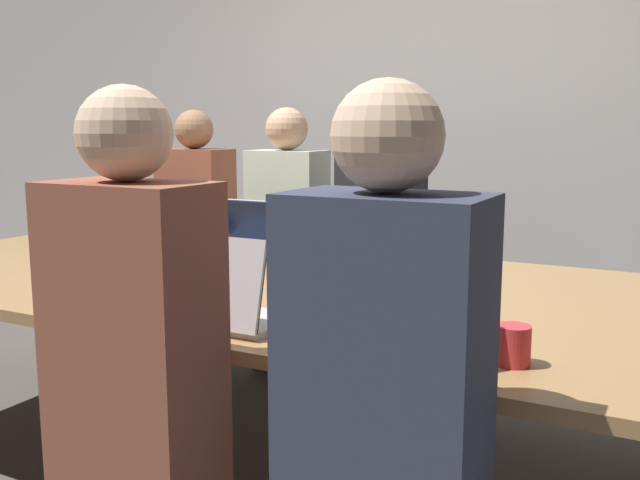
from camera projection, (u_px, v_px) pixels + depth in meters
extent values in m
plane|color=#4C4742|center=(255.00, 460.00, 2.87)|extent=(24.00, 24.00, 0.00)
cube|color=#BCB7B2|center=(427.00, 115.00, 4.38)|extent=(12.00, 0.06, 2.80)
cube|color=#9E7547|center=(252.00, 282.00, 2.76)|extent=(3.32, 1.57, 0.04)
cylinder|color=#4C4C51|center=(92.00, 300.00, 4.03)|extent=(0.08, 0.08, 0.71)
cube|color=#B7B7BC|center=(247.00, 244.00, 3.46)|extent=(0.33, 0.20, 0.02)
cube|color=#B7B7BC|center=(256.00, 220.00, 3.52)|extent=(0.34, 0.07, 0.20)
cube|color=#0F1933|center=(255.00, 221.00, 3.51)|extent=(0.33, 0.06, 0.20)
cube|color=#2D2D38|center=(288.00, 329.00, 3.93)|extent=(0.32, 0.24, 0.45)
cube|color=beige|center=(287.00, 221.00, 3.83)|extent=(0.40, 0.24, 0.75)
sphere|color=tan|center=(287.00, 129.00, 3.75)|extent=(0.23, 0.23, 0.23)
cylinder|color=#232328|center=(205.00, 235.00, 3.56)|extent=(0.07, 0.07, 0.08)
cube|color=#B7B7BC|center=(233.00, 319.00, 2.12)|extent=(0.33, 0.25, 0.02)
cube|color=#B7B7BC|center=(210.00, 282.00, 2.00)|extent=(0.34, 0.07, 0.25)
cube|color=black|center=(212.00, 282.00, 2.01)|extent=(0.33, 0.07, 0.25)
cube|color=brown|center=(134.00, 338.00, 1.72)|extent=(0.40, 0.24, 0.75)
sphere|color=beige|center=(125.00, 133.00, 1.64)|extent=(0.22, 0.22, 0.22)
cylinder|color=brown|center=(172.00, 293.00, 2.27)|extent=(0.09, 0.09, 0.10)
cylinder|color=#ADD1E0|center=(338.00, 297.00, 2.07)|extent=(0.08, 0.08, 0.17)
cylinder|color=#ADD1E0|center=(338.00, 262.00, 2.06)|extent=(0.04, 0.04, 0.04)
cube|color=gray|center=(138.00, 237.00, 3.68)|extent=(0.31, 0.22, 0.02)
cube|color=gray|center=(149.00, 212.00, 3.74)|extent=(0.32, 0.06, 0.22)
cube|color=silver|center=(148.00, 213.00, 3.73)|extent=(0.31, 0.06, 0.22)
cube|color=#2D2D38|center=(199.00, 318.00, 4.15)|extent=(0.32, 0.24, 0.45)
cube|color=brown|center=(196.00, 216.00, 4.06)|extent=(0.40, 0.24, 0.75)
sphere|color=#9E7051|center=(194.00, 129.00, 3.98)|extent=(0.22, 0.22, 0.22)
cube|color=#B7B7BC|center=(350.00, 256.00, 3.14)|extent=(0.36, 0.21, 0.02)
cube|color=#B7B7BC|center=(357.00, 229.00, 3.19)|extent=(0.36, 0.08, 0.20)
cube|color=#0F1933|center=(356.00, 231.00, 3.18)|extent=(0.36, 0.08, 0.20)
cube|color=#2D2D38|center=(379.00, 345.00, 3.64)|extent=(0.32, 0.24, 0.45)
cube|color=#232328|center=(381.00, 229.00, 3.54)|extent=(0.40, 0.24, 0.75)
sphere|color=brown|center=(382.00, 130.00, 3.46)|extent=(0.21, 0.21, 0.21)
cylinder|color=#232328|center=(297.00, 242.00, 3.31)|extent=(0.09, 0.09, 0.09)
cube|color=#333338|center=(418.00, 349.00, 1.84)|extent=(0.30, 0.24, 0.02)
cube|color=#333338|center=(405.00, 309.00, 1.73)|extent=(0.31, 0.07, 0.24)
cube|color=silver|center=(406.00, 309.00, 1.74)|extent=(0.30, 0.07, 0.24)
cube|color=#33384C|center=(384.00, 380.00, 1.43)|extent=(0.40, 0.24, 0.75)
sphere|color=beige|center=(388.00, 136.00, 1.36)|extent=(0.22, 0.22, 0.22)
cylinder|color=red|center=(513.00, 345.00, 1.74)|extent=(0.08, 0.08, 0.10)
cube|color=black|center=(221.00, 277.00, 2.64)|extent=(0.10, 0.15, 0.05)
cube|color=#2D4C8C|center=(322.00, 288.00, 2.53)|extent=(0.22, 0.16, 0.02)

